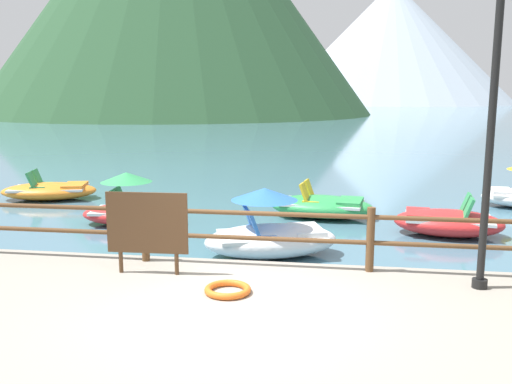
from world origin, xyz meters
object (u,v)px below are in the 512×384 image
object	(u,v)px
life_ring	(228,290)
pedal_boat_6	(322,206)
lamp_post	(494,86)
pedal_boat_2	(132,208)
sign_board	(147,224)
pedal_boat_0	(448,222)
pedal_boat_5	(271,234)
pedal_boat_4	(50,190)

from	to	relation	value
life_ring	pedal_boat_6	bearing A→B (deg)	81.17
lamp_post	pedal_boat_2	size ratio (longest dim) A/B	1.85
pedal_boat_2	pedal_boat_6	world-z (taller)	pedal_boat_2
lamp_post	sign_board	bearing A→B (deg)	-178.74
life_ring	pedal_boat_0	distance (m)	6.30
pedal_boat_5	pedal_boat_0	bearing A→B (deg)	30.86
pedal_boat_0	pedal_boat_2	distance (m)	6.92
lamp_post	pedal_boat_2	world-z (taller)	lamp_post
lamp_post	life_ring	world-z (taller)	lamp_post
sign_board	life_ring	distance (m)	1.57
pedal_boat_4	pedal_boat_6	world-z (taller)	pedal_boat_6
life_ring	pedal_boat_4	world-z (taller)	pedal_boat_4
pedal_boat_5	pedal_boat_4	bearing A→B (deg)	146.42
life_ring	lamp_post	bearing A→B (deg)	12.07
pedal_boat_4	pedal_boat_5	distance (m)	8.19
life_ring	pedal_boat_0	xyz separation A→B (m)	(3.67, 5.12, -0.16)
pedal_boat_2	pedal_boat_4	size ratio (longest dim) A/B	0.84
life_ring	pedal_boat_5	xyz separation A→B (m)	(0.18, 3.04, -0.02)
lamp_post	pedal_boat_4	distance (m)	12.39
pedal_boat_2	pedal_boat_5	world-z (taller)	pedal_boat_5
pedal_boat_0	pedal_boat_4	xyz separation A→B (m)	(-10.31, 2.44, -0.03)
pedal_boat_6	pedal_boat_4	bearing A→B (deg)	171.51
pedal_boat_2	pedal_boat_0	bearing A→B (deg)	0.53
pedal_boat_5	lamp_post	bearing A→B (deg)	-36.90
sign_board	pedal_boat_4	distance (m)	8.83
pedal_boat_2	life_ring	bearing A→B (deg)	-57.29
pedal_boat_2	pedal_boat_4	xyz separation A→B (m)	(-3.39, 2.51, -0.14)
pedal_boat_2	pedal_boat_4	world-z (taller)	pedal_boat_2
pedal_boat_0	pedal_boat_4	size ratio (longest dim) A/B	0.83
pedal_boat_6	lamp_post	bearing A→B (deg)	-68.19
sign_board	life_ring	size ratio (longest dim) A/B	1.95
pedal_boat_2	pedal_boat_5	bearing A→B (deg)	-30.53
pedal_boat_2	pedal_boat_6	bearing A→B (deg)	17.82
sign_board	pedal_boat_5	xyz separation A→B (m)	(1.46, 2.44, -0.70)
pedal_boat_2	sign_board	bearing A→B (deg)	-66.20
pedal_boat_4	pedal_boat_5	world-z (taller)	pedal_boat_5
lamp_post	pedal_boat_0	size ratio (longest dim) A/B	1.87
life_ring	pedal_boat_2	bearing A→B (deg)	122.71
pedal_boat_0	pedal_boat_2	bearing A→B (deg)	-179.47
life_ring	pedal_boat_4	bearing A→B (deg)	131.27
pedal_boat_4	life_ring	bearing A→B (deg)	-48.73
sign_board	pedal_boat_6	size ratio (longest dim) A/B	0.45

